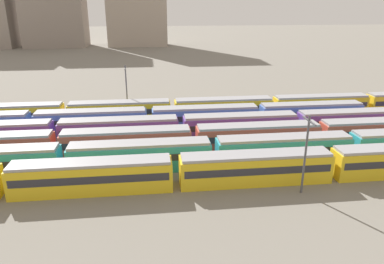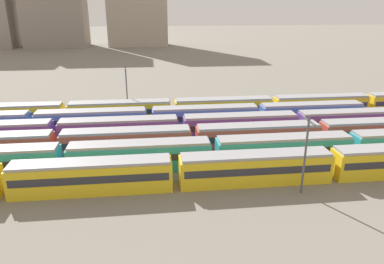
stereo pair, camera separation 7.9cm
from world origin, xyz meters
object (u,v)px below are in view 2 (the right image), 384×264
at_px(train_track_0, 331,164).
at_px(train_track_1, 283,149).
at_px(train_track_3, 297,123).
at_px(train_track_5, 223,108).
at_px(train_track_2, 258,136).
at_px(train_track_4, 150,119).
at_px(catenary_pole_0, 306,151).
at_px(catenary_pole_1, 127,88).

height_order(train_track_0, train_track_1, same).
distance_m(train_track_3, train_track_5, 14.45).
distance_m(train_track_2, train_track_4, 18.79).
bearing_deg(train_track_5, train_track_3, -46.03).
xyz_separation_m(train_track_2, train_track_5, (-1.97, 15.60, 0.00)).
xyz_separation_m(train_track_2, train_track_4, (-15.64, 10.40, 0.00)).
height_order(train_track_2, catenary_pole_0, catenary_pole_0).
bearing_deg(train_track_2, catenary_pole_0, -84.87).
bearing_deg(train_track_3, train_track_2, -147.18).
bearing_deg(train_track_1, train_track_5, 100.74).
relative_size(train_track_4, catenary_pole_0, 8.18).
bearing_deg(train_track_3, catenary_pole_0, -110.15).
bearing_deg(catenary_pole_0, catenary_pole_1, 123.06).
bearing_deg(train_track_3, train_track_1, -120.35).
bearing_deg(train_track_4, train_track_2, -33.61).
height_order(train_track_2, train_track_5, same).
bearing_deg(train_track_2, train_track_4, 146.39).
bearing_deg(train_track_0, train_track_1, 128.55).
bearing_deg(train_track_2, catenary_pole_1, 136.60).
relative_size(train_track_2, catenary_pole_0, 10.25).
xyz_separation_m(train_track_4, train_track_5, (13.67, 5.20, 0.00)).
xyz_separation_m(train_track_0, train_track_3, (1.95, 15.60, 0.00)).
distance_m(train_track_1, train_track_2, 5.56).
relative_size(train_track_5, catenary_pole_0, 10.25).
distance_m(train_track_1, train_track_3, 12.05).
xyz_separation_m(train_track_2, train_track_3, (8.06, 5.20, 0.00)).
relative_size(train_track_2, train_track_5, 1.00).
xyz_separation_m(train_track_4, catenary_pole_1, (-4.03, 8.20, 3.49)).
bearing_deg(train_track_5, train_track_1, -79.26).
bearing_deg(catenary_pole_0, train_track_0, 32.08).
height_order(train_track_0, train_track_5, same).
distance_m(train_track_3, catenary_pole_0, 20.15).
height_order(train_track_1, train_track_4, same).
height_order(train_track_0, train_track_2, same).
height_order(train_track_4, train_track_5, same).
xyz_separation_m(train_track_0, catenary_pole_0, (-4.91, -3.08, 3.20)).
relative_size(train_track_3, catenary_pole_0, 12.32).
xyz_separation_m(train_track_1, catenary_pole_1, (-21.64, 23.80, 3.49)).
bearing_deg(train_track_2, train_track_3, 32.82).
distance_m(train_track_0, catenary_pole_0, 6.61).
xyz_separation_m(train_track_5, catenary_pole_1, (-17.70, 3.00, 3.49)).
xyz_separation_m(train_track_0, train_track_5, (-8.09, 26.00, 0.00)).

